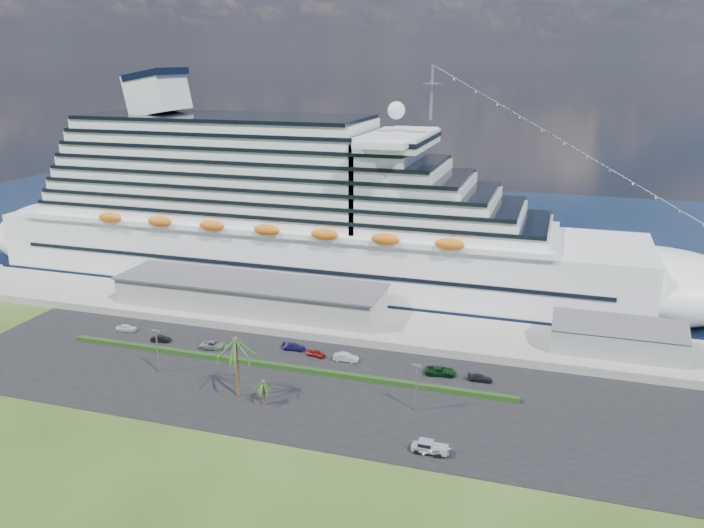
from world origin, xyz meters
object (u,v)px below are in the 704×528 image
(cruise_ship, at_px, (302,220))
(pickup_truck, at_px, (429,447))
(boat_trailer, at_px, (434,448))
(parked_car_3, at_px, (294,347))

(cruise_ship, height_order, pickup_truck, cruise_ship)
(cruise_ship, distance_m, boat_trailer, 83.90)
(cruise_ship, relative_size, pickup_truck, 36.26)
(cruise_ship, bearing_deg, pickup_truck, -55.71)
(pickup_truck, bearing_deg, parked_car_3, 139.12)
(boat_trailer, bearing_deg, pickup_truck, 169.67)
(boat_trailer, bearing_deg, parked_car_3, 139.65)
(parked_car_3, bearing_deg, pickup_truck, -132.75)
(pickup_truck, bearing_deg, boat_trailer, -10.33)
(cruise_ship, xyz_separation_m, boat_trailer, (46.92, -67.80, -15.54))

